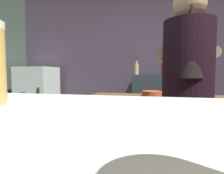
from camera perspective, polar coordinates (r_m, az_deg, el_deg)
The scene contains 10 objects.
wall_back at distance 3.48m, azimuth 13.44°, elevation 7.68°, with size 5.20×0.10×2.70m, color #514254.
prep_counter at distance 2.03m, azimuth 24.04°, elevation -15.71°, with size 2.10×0.60×0.90m, color brown.
back_shelf at distance 3.24m, azimuth 14.92°, elevation -6.23°, with size 0.99×0.36×1.10m, color #323B41.
mini_fridge at distance 3.66m, azimuth -20.95°, elevation -4.17°, with size 0.58×0.58×1.23m.
bartender at distance 1.44m, azimuth 21.22°, elevation -1.83°, with size 0.43×0.51×1.70m.
mixing_bowl at distance 1.92m, azimuth 11.63°, elevation -1.96°, with size 0.19×0.19×0.05m, color #C54F2B.
chefs_knife at distance 1.90m, azimuth 27.68°, elevation -3.07°, with size 0.24×0.03×0.01m, color silver.
bottle_soy at distance 3.21m, azimuth 19.62°, elevation 4.79°, with size 0.06×0.06×0.19m.
bottle_hot_sauce at distance 3.14m, azimuth 14.78°, elevation 5.32°, with size 0.06×0.06×0.25m.
bottle_vinegar at distance 3.12m, azimuth 7.16°, elevation 5.34°, with size 0.07×0.07×0.24m.
Camera 1 is at (-0.05, -1.27, 1.13)m, focal length 31.14 mm.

